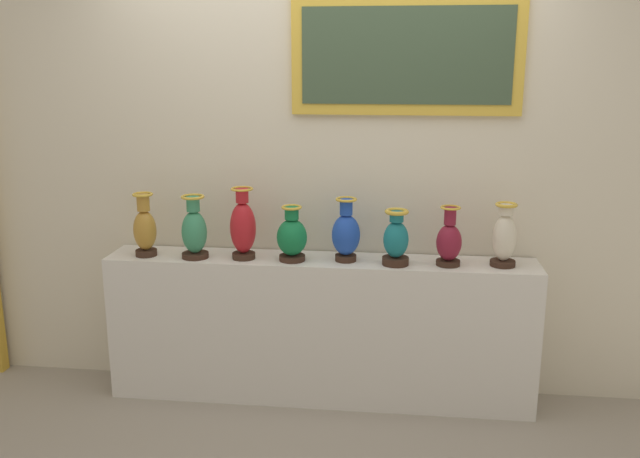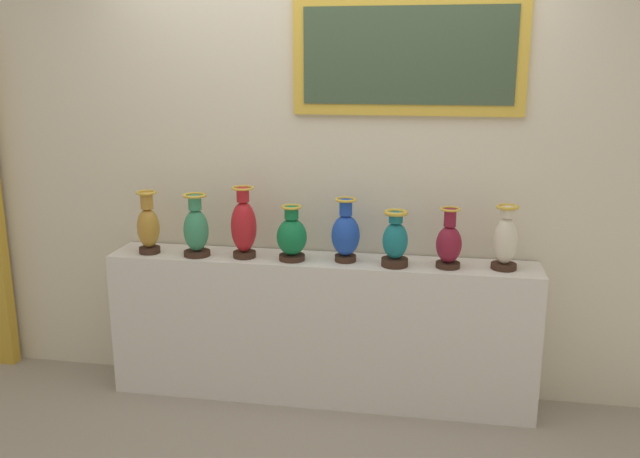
{
  "view_description": "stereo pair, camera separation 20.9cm",
  "coord_description": "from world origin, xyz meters",
  "px_view_note": "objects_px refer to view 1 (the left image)",
  "views": [
    {
      "loc": [
        0.43,
        -3.63,
        1.93
      ],
      "look_at": [
        0.0,
        0.0,
        1.02
      ],
      "focal_mm": 38.03,
      "sensor_mm": 36.0,
      "label": 1
    },
    {
      "loc": [
        0.63,
        -3.6,
        1.93
      ],
      "look_at": [
        0.0,
        0.0,
        1.02
      ],
      "focal_mm": 38.03,
      "sensor_mm": 36.0,
      "label": 2
    }
  ],
  "objects_px": {
    "vase_sapphire": "(346,234)",
    "vase_teal": "(396,240)",
    "vase_ochre": "(145,229)",
    "vase_jade": "(194,231)",
    "vase_burgundy": "(449,241)",
    "vase_emerald": "(292,237)",
    "vase_ivory": "(504,237)",
    "vase_crimson": "(243,227)"
  },
  "relations": [
    {
      "from": "vase_sapphire",
      "to": "vase_teal",
      "type": "xyz_separation_m",
      "value": [
        0.28,
        -0.04,
        -0.02
      ]
    },
    {
      "from": "vase_ochre",
      "to": "vase_teal",
      "type": "relative_size",
      "value": 1.18
    },
    {
      "from": "vase_jade",
      "to": "vase_burgundy",
      "type": "bearing_deg",
      "value": 0.74
    },
    {
      "from": "vase_emerald",
      "to": "vase_sapphire",
      "type": "relative_size",
      "value": 0.87
    },
    {
      "from": "vase_sapphire",
      "to": "vase_ivory",
      "type": "xyz_separation_m",
      "value": [
        0.86,
        0.01,
        0.0
      ]
    },
    {
      "from": "vase_jade",
      "to": "vase_ivory",
      "type": "relative_size",
      "value": 1.03
    },
    {
      "from": "vase_emerald",
      "to": "vase_teal",
      "type": "distance_m",
      "value": 0.57
    },
    {
      "from": "vase_ochre",
      "to": "vase_jade",
      "type": "distance_m",
      "value": 0.29
    },
    {
      "from": "vase_jade",
      "to": "vase_teal",
      "type": "distance_m",
      "value": 1.13
    },
    {
      "from": "vase_ochre",
      "to": "vase_sapphire",
      "type": "bearing_deg",
      "value": 1.52
    },
    {
      "from": "vase_burgundy",
      "to": "vase_ivory",
      "type": "distance_m",
      "value": 0.3
    },
    {
      "from": "vase_emerald",
      "to": "vase_ivory",
      "type": "height_order",
      "value": "vase_ivory"
    },
    {
      "from": "vase_teal",
      "to": "vase_ivory",
      "type": "height_order",
      "value": "vase_ivory"
    },
    {
      "from": "vase_crimson",
      "to": "vase_teal",
      "type": "bearing_deg",
      "value": -1.32
    },
    {
      "from": "vase_ochre",
      "to": "vase_jade",
      "type": "xyz_separation_m",
      "value": [
        0.29,
        -0.01,
        -0.0
      ]
    },
    {
      "from": "vase_emerald",
      "to": "vase_sapphire",
      "type": "height_order",
      "value": "vase_sapphire"
    },
    {
      "from": "vase_crimson",
      "to": "vase_burgundy",
      "type": "xyz_separation_m",
      "value": [
        1.14,
        0.0,
        -0.05
      ]
    },
    {
      "from": "vase_emerald",
      "to": "vase_ivory",
      "type": "relative_size",
      "value": 0.89
    },
    {
      "from": "vase_crimson",
      "to": "vase_sapphire",
      "type": "relative_size",
      "value": 1.14
    },
    {
      "from": "vase_ochre",
      "to": "vase_teal",
      "type": "xyz_separation_m",
      "value": [
        1.42,
        -0.01,
        -0.02
      ]
    },
    {
      "from": "vase_crimson",
      "to": "vase_emerald",
      "type": "xyz_separation_m",
      "value": [
        0.28,
        -0.01,
        -0.05
      ]
    },
    {
      "from": "vase_ochre",
      "to": "vase_teal",
      "type": "distance_m",
      "value": 1.42
    },
    {
      "from": "vase_teal",
      "to": "vase_burgundy",
      "type": "distance_m",
      "value": 0.29
    },
    {
      "from": "vase_crimson",
      "to": "vase_burgundy",
      "type": "height_order",
      "value": "vase_crimson"
    },
    {
      "from": "vase_ivory",
      "to": "vase_ochre",
      "type": "bearing_deg",
      "value": -178.97
    },
    {
      "from": "vase_ochre",
      "to": "vase_teal",
      "type": "height_order",
      "value": "vase_ochre"
    },
    {
      "from": "vase_jade",
      "to": "vase_burgundy",
      "type": "distance_m",
      "value": 1.41
    },
    {
      "from": "vase_teal",
      "to": "vase_burgundy",
      "type": "bearing_deg",
      "value": 4.43
    },
    {
      "from": "vase_teal",
      "to": "vase_ivory",
      "type": "bearing_deg",
      "value": 4.63
    },
    {
      "from": "vase_ochre",
      "to": "vase_burgundy",
      "type": "relative_size",
      "value": 1.11
    },
    {
      "from": "vase_ochre",
      "to": "vase_teal",
      "type": "bearing_deg",
      "value": -0.44
    },
    {
      "from": "vase_ochre",
      "to": "vase_jade",
      "type": "bearing_deg",
      "value": -1.37
    },
    {
      "from": "vase_crimson",
      "to": "vase_ivory",
      "type": "xyz_separation_m",
      "value": [
        1.43,
        0.03,
        -0.02
      ]
    },
    {
      "from": "vase_ochre",
      "to": "vase_burgundy",
      "type": "xyz_separation_m",
      "value": [
        1.7,
        0.01,
        -0.02
      ]
    },
    {
      "from": "vase_jade",
      "to": "vase_ivory",
      "type": "bearing_deg",
      "value": 1.44
    },
    {
      "from": "vase_crimson",
      "to": "vase_burgundy",
      "type": "bearing_deg",
      "value": 0.13
    },
    {
      "from": "vase_jade",
      "to": "vase_crimson",
      "type": "distance_m",
      "value": 0.28
    },
    {
      "from": "vase_ochre",
      "to": "vase_crimson",
      "type": "xyz_separation_m",
      "value": [
        0.57,
        0.01,
        0.02
      ]
    },
    {
      "from": "vase_burgundy",
      "to": "vase_ivory",
      "type": "xyz_separation_m",
      "value": [
        0.29,
        0.02,
        0.03
      ]
    },
    {
      "from": "vase_jade",
      "to": "vase_sapphire",
      "type": "bearing_deg",
      "value": 2.51
    },
    {
      "from": "vase_jade",
      "to": "vase_emerald",
      "type": "height_order",
      "value": "vase_jade"
    },
    {
      "from": "vase_ochre",
      "to": "vase_jade",
      "type": "relative_size",
      "value": 1.02
    }
  ]
}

